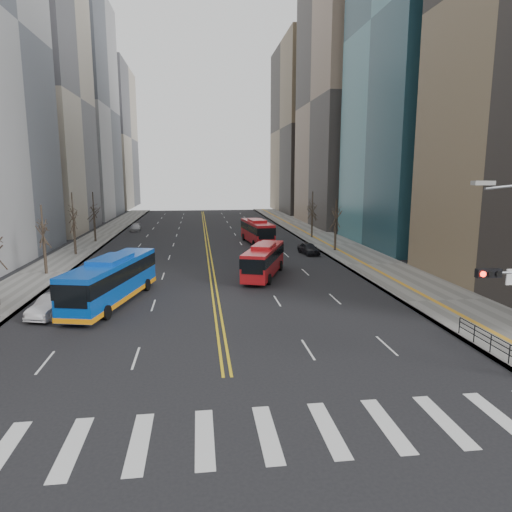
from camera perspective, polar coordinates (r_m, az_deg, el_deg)
ground at (r=18.37m, az=-2.49°, el=-21.52°), size 220.00×220.00×0.00m
sidewalk_right at (r=64.13m, az=9.81°, el=1.44°), size 7.00×130.00×0.15m
sidewalk_left at (r=63.20m, az=-21.16°, el=0.78°), size 5.00×130.00×0.15m
crosswalk at (r=18.36m, az=-2.49°, el=-21.51°), size 26.70×4.00×0.01m
centerline at (r=71.25m, az=-6.22°, el=2.34°), size 0.55×100.00×0.01m
office_towers at (r=85.30m, az=-6.65°, el=19.75°), size 83.00×134.00×58.00m
pedestrian_railing at (r=28.02m, az=27.31°, el=-9.36°), size 0.06×6.06×1.02m
street_trees at (r=50.71m, az=-14.01°, el=4.47°), size 35.20×47.20×7.60m
blue_bus at (r=36.05m, az=-17.57°, el=-2.77°), size 5.43×12.52×3.56m
red_bus_near at (r=43.30m, az=0.97°, el=-0.33°), size 5.44×9.96×3.14m
red_bus_far at (r=64.14m, az=0.13°, el=3.25°), size 3.59×11.00×3.44m
car_white at (r=34.59m, az=-24.14°, el=-5.69°), size 2.57×4.64×1.45m
car_dark_mid at (r=56.13m, az=6.60°, el=0.95°), size 2.30×4.37×1.42m
car_silver at (r=81.65m, az=-14.84°, el=3.47°), size 1.88×4.17×1.19m
car_dark_far at (r=78.11m, az=-0.04°, el=3.53°), size 3.18×4.77×1.22m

